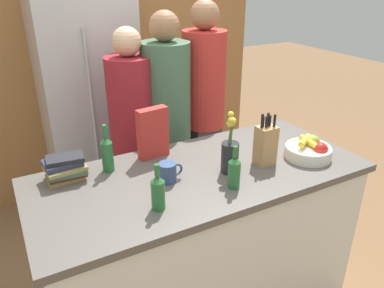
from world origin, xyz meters
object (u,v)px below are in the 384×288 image
(fruit_bowl, at_px, (310,150))
(bottle_vinegar, at_px, (107,153))
(person_in_blue, at_px, (167,120))
(flower_vase, at_px, (230,153))
(refrigerator, at_px, (89,101))
(person_in_red_tee, at_px, (204,106))
(book_stack, at_px, (65,168))
(person_at_sink, at_px, (133,131))
(bottle_oil, at_px, (158,191))
(knife_block, at_px, (266,144))
(coffee_mug, at_px, (168,172))
(bottle_wine, at_px, (234,171))
(cereal_box, at_px, (153,133))

(fruit_bowl, height_order, bottle_vinegar, bottle_vinegar)
(person_in_blue, bearing_deg, flower_vase, -91.04)
(refrigerator, bearing_deg, person_in_red_tee, -42.33)
(book_stack, relative_size, person_at_sink, 0.13)
(flower_vase, bearing_deg, person_in_blue, 88.83)
(flower_vase, xyz_separation_m, bottle_oil, (-0.46, -0.13, -0.02))
(refrigerator, relative_size, flower_vase, 5.67)
(bottle_oil, height_order, person_at_sink, person_at_sink)
(bottle_oil, relative_size, person_at_sink, 0.14)
(flower_vase, bearing_deg, knife_block, -3.49)
(coffee_mug, distance_m, bottle_oil, 0.24)
(fruit_bowl, distance_m, person_in_red_tee, 0.94)
(flower_vase, xyz_separation_m, book_stack, (-0.77, 0.33, -0.05))
(refrigerator, relative_size, bottle_wine, 8.55)
(bottle_oil, bearing_deg, knife_block, 9.65)
(coffee_mug, bearing_deg, bottle_oil, -125.64)
(knife_block, height_order, cereal_box, knife_block)
(bottle_vinegar, bearing_deg, bottle_wine, -43.22)
(coffee_mug, height_order, bottle_vinegar, bottle_vinegar)
(flower_vase, relative_size, coffee_mug, 2.57)
(knife_block, height_order, person_in_blue, person_in_blue)
(person_in_blue, bearing_deg, person_at_sink, 170.39)
(knife_block, xyz_separation_m, coffee_mug, (-0.54, 0.08, -0.06))
(coffee_mug, bearing_deg, bottle_wine, -38.99)
(refrigerator, relative_size, person_in_blue, 1.12)
(person_in_red_tee, bearing_deg, cereal_box, -152.63)
(person_in_blue, bearing_deg, book_stack, -148.66)
(knife_block, height_order, bottle_oil, knife_block)
(bottle_wine, bearing_deg, person_in_blue, 84.90)
(knife_block, bearing_deg, coffee_mug, 171.64)
(fruit_bowl, relative_size, cereal_box, 0.91)
(fruit_bowl, height_order, bottle_wine, bottle_wine)
(person_in_red_tee, bearing_deg, flower_vase, -123.15)
(fruit_bowl, relative_size, bottle_wine, 1.18)
(coffee_mug, relative_size, book_stack, 0.64)
(cereal_box, height_order, coffee_mug, cereal_box)
(fruit_bowl, distance_m, person_at_sink, 1.17)
(bottle_vinegar, bearing_deg, flower_vase, -29.76)
(refrigerator, height_order, book_stack, refrigerator)
(refrigerator, relative_size, bottle_vinegar, 7.25)
(book_stack, height_order, bottle_oil, bottle_oil)
(fruit_bowl, relative_size, knife_block, 0.88)
(book_stack, xyz_separation_m, person_at_sink, (0.55, 0.52, -0.10))
(fruit_bowl, relative_size, person_in_red_tee, 0.15)
(cereal_box, distance_m, book_stack, 0.50)
(coffee_mug, height_order, bottle_wine, bottle_wine)
(bottle_vinegar, xyz_separation_m, person_in_blue, (0.57, 0.49, -0.09))
(fruit_bowl, xyz_separation_m, bottle_vinegar, (-1.05, 0.39, 0.06))
(person_in_red_tee, bearing_deg, bottle_wine, -123.75)
(bottle_wine, bearing_deg, fruit_bowl, 6.77)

